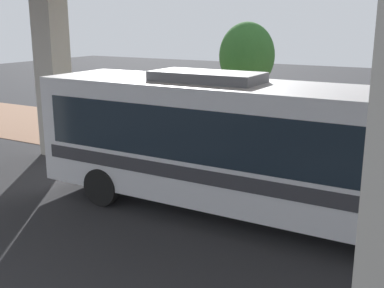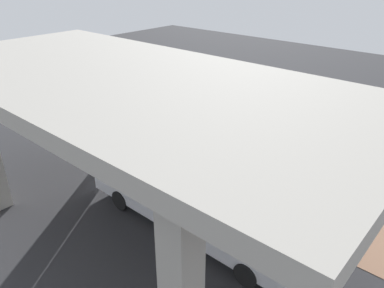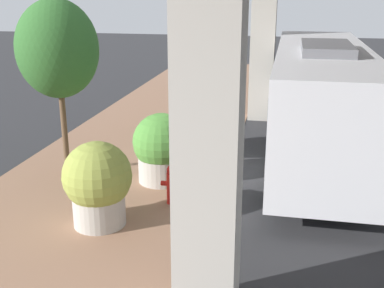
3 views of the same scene
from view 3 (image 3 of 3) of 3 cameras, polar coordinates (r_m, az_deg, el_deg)
name	(u,v)px [view 3 (image 3 of 3)]	position (r m, az deg, el deg)	size (l,w,h in m)	color
ground_plane	(227,173)	(13.44, 4.13, -3.45)	(80.00, 80.00, 0.00)	#2D2D30
sidewalk_strip	(124,165)	(14.10, -8.06, -2.50)	(6.00, 40.00, 0.02)	#936B51
bus	(320,94)	(14.85, 14.91, 5.74)	(2.71, 10.84, 3.51)	silver
fire_hydrant	(172,184)	(11.39, -2.38, -4.80)	(0.54, 0.26, 0.98)	red
planter_front	(162,148)	(12.56, -3.62, -0.53)	(1.50, 1.50, 1.85)	#ADA89E
planter_middle	(98,183)	(10.41, -11.11, -4.61)	(1.48, 1.48, 1.88)	#ADA89E
planter_back	(192,127)	(14.85, 0.04, 2.01)	(1.37, 1.37, 1.64)	#ADA89E
street_tree_near	(57,49)	(13.01, -15.65, 10.75)	(2.11, 2.11, 4.69)	brown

